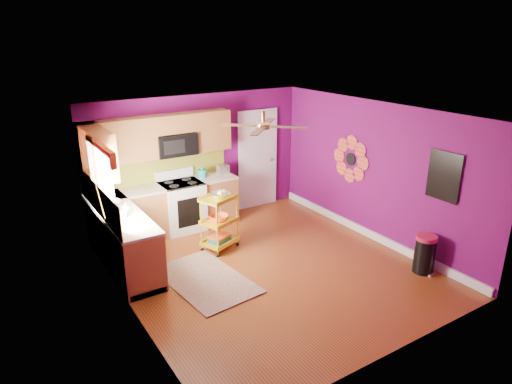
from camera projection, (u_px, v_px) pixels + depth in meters
ground at (269, 267)px, 7.39m from camera, size 5.00×5.00×0.00m
room_envelope at (272, 171)px, 6.85m from camera, size 4.54×5.04×2.52m
lower_cabinets at (148, 223)px, 8.00m from camera, size 2.81×2.31×0.94m
electric_range at (182, 205)px, 8.67m from camera, size 0.76×0.66×1.13m
upper_cabinetry at (141, 142)px, 7.88m from camera, size 2.80×2.30×1.26m
left_window at (101, 170)px, 6.52m from camera, size 0.08×1.35×1.08m
panel_door at (257, 160)px, 9.69m from camera, size 0.95×0.11×2.15m
right_wall_art at (390, 166)px, 7.76m from camera, size 0.04×2.74×1.04m
ceiling_fan at (263, 126)px, 6.78m from camera, size 1.01×1.01×0.26m
shag_rug at (206, 280)px, 7.00m from camera, size 1.21×1.80×0.02m
rolling_cart at (219, 220)px, 7.86m from camera, size 0.70×0.61×1.06m
trash_can at (425, 254)px, 7.16m from camera, size 0.33×0.36×0.62m
teal_kettle at (202, 173)px, 8.80m from camera, size 0.18×0.18×0.21m
toaster at (223, 169)px, 9.03m from camera, size 0.22×0.15×0.18m
soap_bottle_a at (126, 208)px, 7.05m from camera, size 0.08×0.08×0.17m
soap_bottle_b at (112, 205)px, 7.15m from camera, size 0.15×0.15×0.19m
counter_dish at (113, 203)px, 7.45m from camera, size 0.25×0.25×0.06m
counter_cup at (124, 214)px, 6.95m from camera, size 0.12×0.12×0.10m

